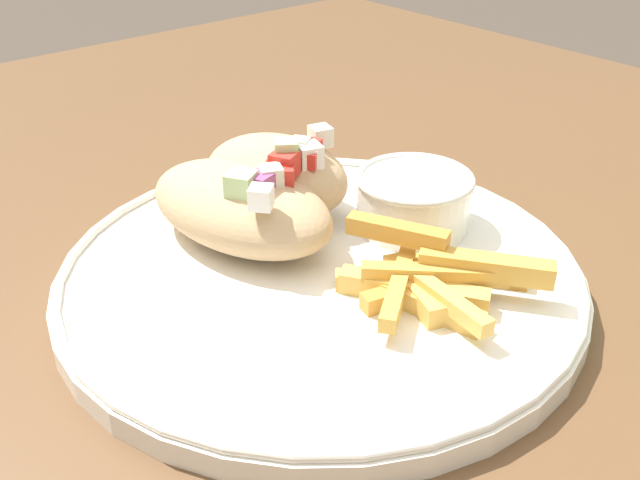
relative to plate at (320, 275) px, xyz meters
name	(u,v)px	position (x,y,z in m)	size (l,w,h in m)	color
table	(292,393)	(-0.01, -0.01, -0.09)	(1.15, 1.15, 0.75)	brown
plate	(320,275)	(0.00, 0.00, 0.00)	(0.32, 0.32, 0.02)	white
pita_sandwich_near	(242,206)	(-0.06, -0.01, 0.03)	(0.15, 0.10, 0.06)	tan
pita_sandwich_far	(277,175)	(-0.08, 0.03, 0.03)	(0.12, 0.10, 0.06)	tan
fries_pile	(428,280)	(0.06, 0.03, 0.01)	(0.11, 0.11, 0.03)	#E5B251
sauce_ramekin	(414,198)	(0.00, 0.08, 0.03)	(0.08, 0.08, 0.04)	white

